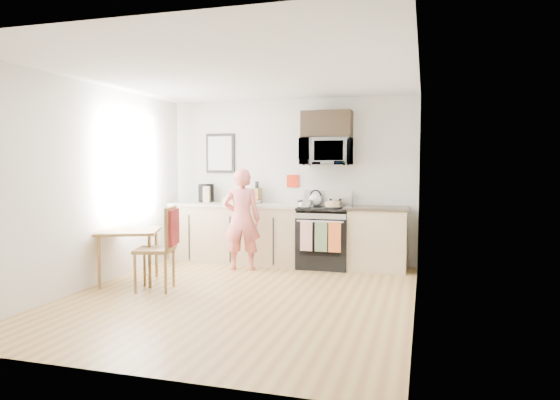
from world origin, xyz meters
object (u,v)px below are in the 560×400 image
(range, at_px, (324,239))
(dining_table, at_px, (129,236))
(microwave, at_px, (326,152))
(chair, at_px, (166,237))
(person, at_px, (242,219))
(cake, at_px, (333,205))

(range, distance_m, dining_table, 2.86)
(microwave, height_order, chair, microwave)
(microwave, bearing_deg, dining_table, -141.29)
(person, height_order, chair, person)
(microwave, height_order, cake, microwave)
(microwave, xyz_separation_m, cake, (0.15, -0.25, -0.79))
(microwave, height_order, dining_table, microwave)
(chair, relative_size, cake, 3.90)
(range, relative_size, dining_table, 1.36)
(dining_table, bearing_deg, chair, -18.15)
(range, distance_m, cake, 0.57)
(range, distance_m, chair, 2.53)
(microwave, relative_size, person, 0.50)
(person, relative_size, chair, 1.45)
(dining_table, bearing_deg, cake, 32.94)
(chair, bearing_deg, cake, 31.57)
(microwave, distance_m, cake, 0.85)
(person, bearing_deg, range, -170.15)
(person, relative_size, cake, 5.67)
(chair, distance_m, cake, 2.53)
(range, distance_m, microwave, 1.33)
(person, distance_m, chair, 1.49)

